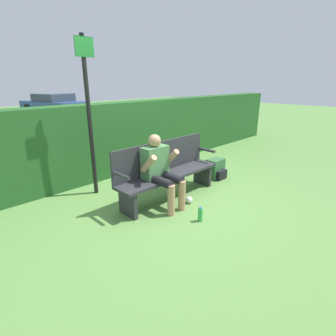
{
  "coord_description": "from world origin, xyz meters",
  "views": [
    {
      "loc": [
        -2.9,
        -2.85,
        1.9
      ],
      "look_at": [
        -0.15,
        -0.1,
        0.59
      ],
      "focal_mm": 28.0,
      "sensor_mm": 36.0,
      "label": 1
    }
  ],
  "objects_px": {
    "water_bottle": "(200,215)",
    "parked_car": "(54,104)",
    "person_seated": "(160,168)",
    "park_bench": "(167,170)",
    "backpack": "(216,169)",
    "signpost": "(89,111)"
  },
  "relations": [
    {
      "from": "water_bottle",
      "to": "parked_car",
      "type": "height_order",
      "value": "parked_car"
    },
    {
      "from": "person_seated",
      "to": "park_bench",
      "type": "bearing_deg",
      "value": 26.04
    },
    {
      "from": "backpack",
      "to": "water_bottle",
      "type": "xyz_separation_m",
      "value": [
        -1.6,
        -0.87,
        -0.08
      ]
    },
    {
      "from": "park_bench",
      "to": "person_seated",
      "type": "relative_size",
      "value": 1.77
    },
    {
      "from": "park_bench",
      "to": "signpost",
      "type": "height_order",
      "value": "signpost"
    },
    {
      "from": "backpack",
      "to": "signpost",
      "type": "distance_m",
      "value": 2.68
    },
    {
      "from": "park_bench",
      "to": "signpost",
      "type": "bearing_deg",
      "value": 127.77
    },
    {
      "from": "signpost",
      "to": "parked_car",
      "type": "relative_size",
      "value": 0.6
    },
    {
      "from": "park_bench",
      "to": "parked_car",
      "type": "distance_m",
      "value": 13.59
    },
    {
      "from": "backpack",
      "to": "park_bench",
      "type": "bearing_deg",
      "value": 177.88
    },
    {
      "from": "park_bench",
      "to": "signpost",
      "type": "xyz_separation_m",
      "value": [
        -0.77,
        1.0,
        0.95
      ]
    },
    {
      "from": "park_bench",
      "to": "backpack",
      "type": "bearing_deg",
      "value": -2.12
    },
    {
      "from": "backpack",
      "to": "parked_car",
      "type": "height_order",
      "value": "parked_car"
    },
    {
      "from": "person_seated",
      "to": "water_bottle",
      "type": "distance_m",
      "value": 0.93
    },
    {
      "from": "signpost",
      "to": "parked_car",
      "type": "distance_m",
      "value": 12.9
    },
    {
      "from": "signpost",
      "to": "person_seated",
      "type": "bearing_deg",
      "value": -67.35
    },
    {
      "from": "backpack",
      "to": "parked_car",
      "type": "relative_size",
      "value": 0.09
    },
    {
      "from": "park_bench",
      "to": "backpack",
      "type": "height_order",
      "value": "park_bench"
    },
    {
      "from": "person_seated",
      "to": "signpost",
      "type": "distance_m",
      "value": 1.48
    },
    {
      "from": "park_bench",
      "to": "water_bottle",
      "type": "height_order",
      "value": "park_bench"
    },
    {
      "from": "park_bench",
      "to": "backpack",
      "type": "distance_m",
      "value": 1.38
    },
    {
      "from": "person_seated",
      "to": "backpack",
      "type": "height_order",
      "value": "person_seated"
    }
  ]
}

